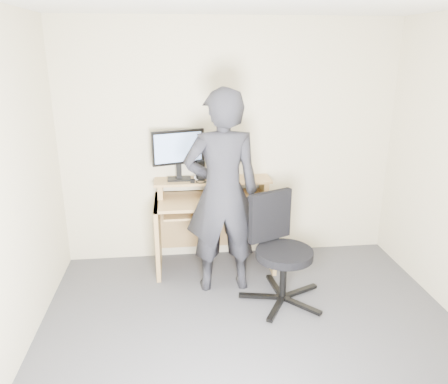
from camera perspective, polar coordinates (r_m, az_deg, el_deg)
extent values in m
plane|color=#4C4C51|center=(3.53, 4.60, -20.33)|extent=(3.50, 3.50, 0.00)
cube|color=beige|center=(4.58, 0.84, 6.37)|extent=(3.50, 0.02, 2.50)
cube|color=tan|center=(4.53, -8.60, -5.61)|extent=(0.04, 0.60, 0.75)
cube|color=tan|center=(4.63, 5.95, -4.98)|extent=(0.04, 0.60, 0.75)
cube|color=tan|center=(4.41, -1.27, -1.05)|extent=(1.20, 0.60, 0.03)
cube|color=tan|center=(4.37, -1.17, -2.57)|extent=(1.02, 0.38, 0.02)
cube|color=tan|center=(4.51, -8.30, 0.41)|extent=(0.05, 0.28, 0.15)
cube|color=tan|center=(4.60, 5.25, 0.88)|extent=(0.05, 0.28, 0.15)
cube|color=tan|center=(4.50, -1.47, 1.53)|extent=(1.20, 0.30, 0.02)
cube|color=tan|center=(4.79, -1.56, -3.43)|extent=(1.20, 0.03, 0.65)
cube|color=black|center=(4.50, -5.86, 1.71)|extent=(0.24, 0.15, 0.02)
cube|color=black|center=(4.50, -5.90, 2.81)|extent=(0.05, 0.04, 0.15)
cube|color=black|center=(4.42, -6.00, 5.84)|extent=(0.53, 0.20, 0.35)
cube|color=#83A5E3|center=(4.39, -6.00, 5.77)|extent=(0.47, 0.15, 0.29)
cube|color=black|center=(4.50, -3.14, 2.97)|extent=(0.09, 0.14, 0.20)
cylinder|color=#BABABF|center=(4.50, 0.10, 2.94)|extent=(0.10, 0.10, 0.19)
cube|color=black|center=(4.50, 1.20, 1.73)|extent=(0.09, 0.14, 0.01)
cube|color=black|center=(4.39, -4.11, 1.43)|extent=(0.05, 0.05, 0.03)
torus|color=silver|center=(4.53, -2.94, 1.89)|extent=(0.18, 0.18, 0.06)
cube|color=black|center=(4.35, -0.77, -2.28)|extent=(0.46, 0.18, 0.03)
ellipsoid|color=black|center=(4.35, 3.38, -0.89)|extent=(0.11, 0.08, 0.04)
cube|color=black|center=(4.23, 9.83, -12.64)|extent=(0.37, 0.20, 0.03)
cube|color=black|center=(4.28, 6.66, -12.09)|extent=(0.09, 0.39, 0.03)
cube|color=black|center=(4.11, 4.71, -13.40)|extent=(0.39, 0.13, 0.03)
cube|color=black|center=(3.95, 6.77, -14.92)|extent=(0.24, 0.36, 0.03)
cube|color=black|center=(4.03, 10.08, -14.38)|extent=(0.30, 0.32, 0.03)
cylinder|color=black|center=(4.01, 7.74, -10.87)|extent=(0.06, 0.06, 0.41)
cylinder|color=black|center=(3.91, 7.88, -8.01)|extent=(0.51, 0.51, 0.07)
cube|color=black|center=(3.95, 6.05, -3.10)|extent=(0.41, 0.23, 0.46)
imported|color=black|center=(3.95, -0.24, -0.17)|extent=(0.71, 0.48, 1.89)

